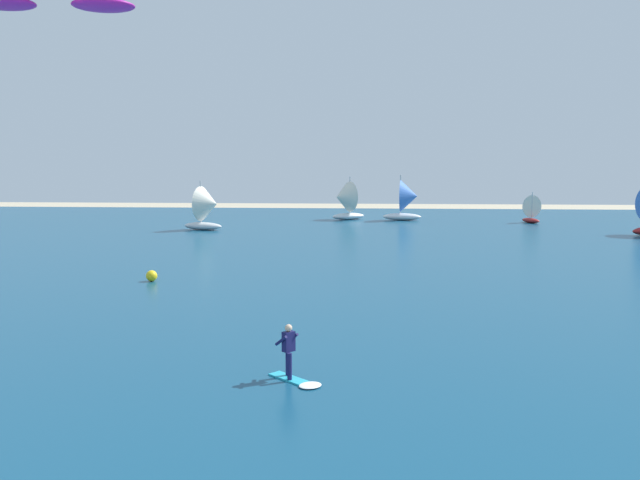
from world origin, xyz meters
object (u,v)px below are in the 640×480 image
marker_buoy (152,276)px  sailboat_mid_left (529,208)px  kitesurfer (293,361)px  sailboat_far_left (208,208)px  sailboat_anchored_offshore (408,200)px  sailboat_outermost (344,200)px

marker_buoy → sailboat_mid_left: bearing=53.6°
kitesurfer → marker_buoy: kitesurfer is taller
sailboat_far_left → sailboat_anchored_offshore: (20.15, 13.13, 0.18)m
sailboat_far_left → sailboat_mid_left: 35.20m
kitesurfer → marker_buoy: 18.95m
sailboat_far_left → marker_buoy: 29.11m
kitesurfer → sailboat_anchored_offshore: bearing=83.6°
sailboat_mid_left → sailboat_far_left: bearing=-161.6°
sailboat_far_left → sailboat_mid_left: (33.39, 11.13, -0.63)m
kitesurfer → sailboat_anchored_offshore: size_ratio=0.35×
kitesurfer → sailboat_outermost: sailboat_outermost is taller
sailboat_outermost → sailboat_far_left: bearing=-133.9°
sailboat_far_left → marker_buoy: size_ratio=7.87×
sailboat_outermost → marker_buoy: 43.05m
kitesurfer → sailboat_far_left: 47.09m
sailboat_anchored_offshore → sailboat_mid_left: bearing=-8.6°
sailboat_mid_left → marker_buoy: 49.61m
sailboat_far_left → kitesurfer: bearing=-73.1°
sailboat_outermost → sailboat_anchored_offshore: bearing=-1.3°
sailboat_anchored_offshore → marker_buoy: (-16.21, -41.91, -2.08)m
sailboat_far_left → sailboat_anchored_offshore: bearing=33.1°
sailboat_anchored_offshore → sailboat_outermost: sailboat_anchored_offshore is taller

